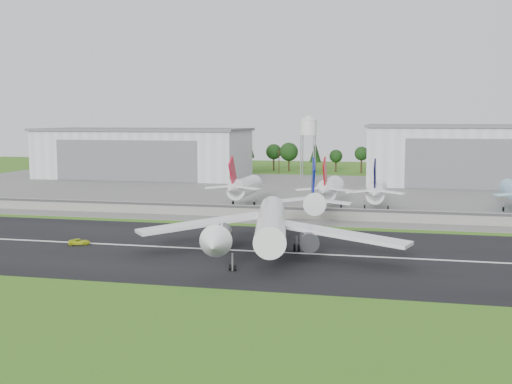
% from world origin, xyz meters
% --- Properties ---
extents(ground, '(600.00, 600.00, 0.00)m').
position_xyz_m(ground, '(0.00, 0.00, 0.00)').
color(ground, '#356016').
rests_on(ground, ground).
extents(runway, '(320.00, 60.00, 0.10)m').
position_xyz_m(runway, '(0.00, 10.00, 0.05)').
color(runway, black).
rests_on(runway, ground).
extents(runway_centerline, '(220.00, 1.00, 0.02)m').
position_xyz_m(runway_centerline, '(0.00, 10.00, 0.11)').
color(runway_centerline, white).
rests_on(runway_centerline, runway).
extents(apron, '(320.00, 150.00, 0.10)m').
position_xyz_m(apron, '(0.00, 120.00, 0.05)').
color(apron, slate).
rests_on(apron, ground).
extents(blast_fence, '(240.00, 0.61, 3.50)m').
position_xyz_m(blast_fence, '(0.00, 54.99, 1.81)').
color(blast_fence, gray).
rests_on(blast_fence, ground).
extents(hangar_west, '(97.00, 44.00, 23.20)m').
position_xyz_m(hangar_west, '(-80.00, 164.92, 11.63)').
color(hangar_west, silver).
rests_on(hangar_west, ground).
extents(hangar_east, '(102.00, 47.00, 25.20)m').
position_xyz_m(hangar_east, '(75.00, 164.92, 12.63)').
color(hangar_east, silver).
rests_on(hangar_east, ground).
extents(water_tower, '(8.40, 8.40, 29.40)m').
position_xyz_m(water_tower, '(-5.00, 185.00, 24.55)').
color(water_tower, '#99999E').
rests_on(water_tower, ground).
extents(utility_poles, '(230.00, 3.00, 12.00)m').
position_xyz_m(utility_poles, '(0.00, 200.00, 0.00)').
color(utility_poles, black).
rests_on(utility_poles, ground).
extents(treeline, '(320.00, 16.00, 22.00)m').
position_xyz_m(treeline, '(0.00, 215.00, 0.00)').
color(treeline, black).
rests_on(treeline, ground).
extents(main_airliner, '(56.22, 58.99, 18.17)m').
position_xyz_m(main_airliner, '(13.50, 9.57, 4.89)').
color(main_airliner, white).
rests_on(main_airliner, runway).
extents(ground_vehicle, '(5.10, 3.82, 1.29)m').
position_xyz_m(ground_vehicle, '(-28.90, 8.05, 0.74)').
color(ground_vehicle, '#C1D318').
rests_on(ground_vehicle, runway).
extents(parked_jet_red_a, '(7.36, 31.29, 16.71)m').
position_xyz_m(parked_jet_red_a, '(-9.54, 76.57, 6.20)').
color(parked_jet_red_a, white).
rests_on(parked_jet_red_a, ground).
extents(parked_jet_red_b, '(7.36, 31.29, 16.83)m').
position_xyz_m(parked_jet_red_b, '(17.83, 76.58, 6.31)').
color(parked_jet_red_b, white).
rests_on(parked_jet_red_b, ground).
extents(parked_jet_navy, '(7.36, 31.29, 16.48)m').
position_xyz_m(parked_jet_navy, '(31.94, 76.53, 5.99)').
color(parked_jet_navy, white).
rests_on(parked_jet_navy, ground).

